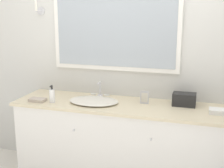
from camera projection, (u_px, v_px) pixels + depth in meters
The scene contains 8 objects.
wall_back at pixel (128, 56), 3.32m from camera, with size 8.00×0.18×2.55m.
vanity_counter at pixel (119, 143), 3.22m from camera, with size 2.15×0.61×0.85m.
sink_basin at pixel (94, 101), 3.17m from camera, with size 0.51×0.41×0.17m.
soap_bottle at pixel (52, 96), 3.15m from camera, with size 0.06×0.06×0.18m.
appliance_box at pixel (184, 99), 3.05m from camera, with size 0.22×0.14×0.12m.
picture_frame at pixel (145, 97), 3.11m from camera, with size 0.09×0.01×0.13m.
hand_towel_near_sink at pixel (38, 100), 3.20m from camera, with size 0.17×0.11×0.03m.
hand_towel_far_corner at pixel (218, 111), 2.83m from camera, with size 0.15×0.12×0.04m.
Camera 1 is at (0.80, -2.56, 1.78)m, focal length 50.00 mm.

